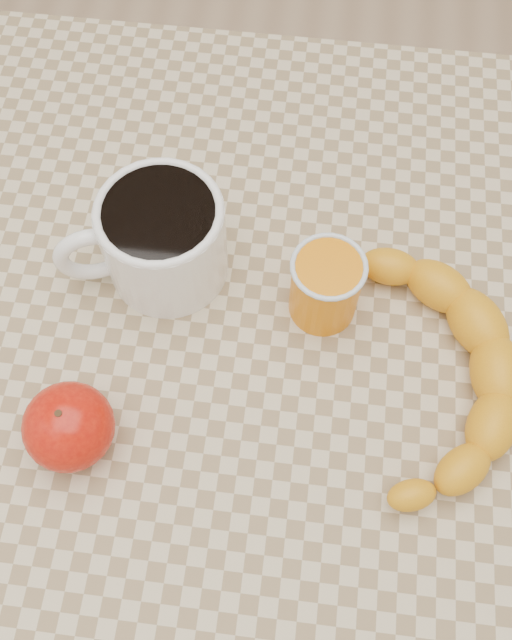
# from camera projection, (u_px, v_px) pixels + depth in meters

# --- Properties ---
(ground) EXTENTS (3.00, 3.00, 0.00)m
(ground) POSITION_uv_depth(u_px,v_px,m) (256.00, 492.00, 1.38)
(ground) COLOR tan
(ground) RESTS_ON ground
(table) EXTENTS (0.80, 0.80, 0.75)m
(table) POSITION_uv_depth(u_px,v_px,m) (256.00, 362.00, 0.78)
(table) COLOR #C6B28C
(table) RESTS_ON ground
(coffee_mug) EXTENTS (0.18, 0.16, 0.10)m
(coffee_mug) POSITION_uv_depth(u_px,v_px,m) (160.00, 238.00, 0.68)
(coffee_mug) COLOR white
(coffee_mug) RESTS_ON table
(orange_juice_glass) EXTENTS (0.07, 0.07, 0.08)m
(orange_juice_glass) POSITION_uv_depth(u_px,v_px,m) (325.00, 286.00, 0.68)
(orange_juice_glass) COLOR orange
(orange_juice_glass) RESTS_ON table
(apple) EXTENTS (0.11, 0.11, 0.07)m
(apple) POSITION_uv_depth(u_px,v_px,m) (69.00, 427.00, 0.62)
(apple) COLOR #9E0A05
(apple) RESTS_ON table
(banana) EXTENTS (0.32, 0.38, 0.05)m
(banana) POSITION_uv_depth(u_px,v_px,m) (424.00, 367.00, 0.66)
(banana) COLOR #F0A215
(banana) RESTS_ON table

